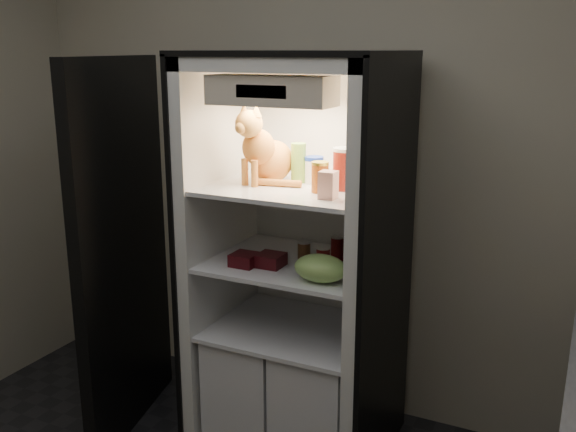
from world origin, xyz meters
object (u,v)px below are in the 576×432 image
cream_carton (328,185)px  mayo_tub (314,170)px  salsa_jar (320,177)px  condiment_jar (304,250)px  berry_box_left (245,260)px  pepper_jar (345,169)px  soda_can_b (352,254)px  refrigerator (299,287)px  parmesan_shaker (298,163)px  tabby_cat (265,153)px  soda_can_c (323,260)px  berry_box_right (271,260)px  grape_bag (321,268)px  soda_can_a (337,249)px

cream_carton → mayo_tub: bearing=124.2°
salsa_jar → cream_carton: size_ratio=1.16×
condiment_jar → berry_box_left: 0.29m
pepper_jar → berry_box_left: 0.60m
soda_can_b → condiment_jar: (-0.24, 0.00, -0.01)m
refrigerator → parmesan_shaker: 0.59m
tabby_cat → soda_can_b: size_ratio=3.28×
cream_carton → condiment_jar: size_ratio=1.36×
refrigerator → salsa_jar: size_ratio=14.33×
refrigerator → mayo_tub: refrigerator is taller
refrigerator → condiment_jar: 0.19m
soda_can_c → parmesan_shaker: bearing=139.5°
cream_carton → soda_can_c: size_ratio=1.01×
condiment_jar → berry_box_left: size_ratio=0.75×
refrigerator → berry_box_left: bearing=-127.6°
parmesan_shaker → berry_box_right: parmesan_shaker is taller
parmesan_shaker → grape_bag: size_ratio=0.78×
soda_can_a → tabby_cat: bearing=-166.7°
tabby_cat → soda_can_a: 0.55m
pepper_jar → cream_carton: bearing=-89.3°
condiment_jar → soda_can_a: bearing=14.2°
soda_can_c → berry_box_right: (-0.24, -0.03, -0.03)m
refrigerator → soda_can_a: (0.18, 0.03, 0.20)m
parmesan_shaker → pepper_jar: (0.25, -0.05, 0.00)m
refrigerator → parmesan_shaker: size_ratio=10.50×
parmesan_shaker → soda_can_a: (0.19, 0.01, -0.38)m
cream_carton → berry_box_right: cream_carton is taller
condiment_jar → berry_box_left: condiment_jar is taller
tabby_cat → pepper_jar: bearing=16.4°
parmesan_shaker → condiment_jar: bearing=-33.2°
soda_can_a → berry_box_right: soda_can_a is taller
cream_carton → condiment_jar: (-0.20, 0.22, -0.36)m
tabby_cat → pepper_jar: size_ratio=2.02×
parmesan_shaker → soda_can_a: parmesan_shaker is taller
mayo_tub → tabby_cat: bearing=-157.3°
soda_can_a → berry_box_right: bearing=-139.1°
mayo_tub → berry_box_left: 0.51m
refrigerator → soda_can_b: bearing=-2.6°
soda_can_a → berry_box_left: 0.43m
mayo_tub → cream_carton: (0.18, -0.26, -0.00)m
soda_can_b → tabby_cat: bearing=-175.0°
soda_can_a → salsa_jar: bearing=-97.7°
soda_can_c → berry_box_left: bearing=-168.9°
pepper_jar → tabby_cat: bearing=-177.7°
pepper_jar → cream_carton: size_ratio=1.60×
cream_carton → soda_can_b: bearing=81.5°
pepper_jar → soda_can_b: bearing=31.2°
grape_bag → parmesan_shaker: bearing=130.3°
soda_can_a → condiment_jar: size_ratio=1.35×
salsa_jar → grape_bag: bearing=-63.8°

